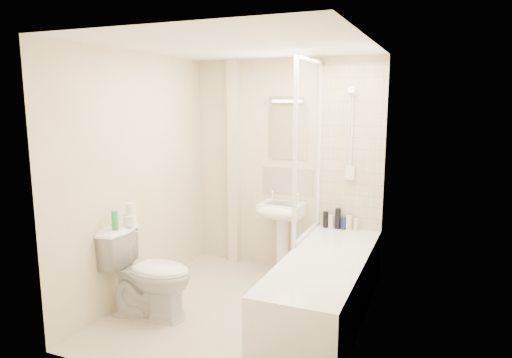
% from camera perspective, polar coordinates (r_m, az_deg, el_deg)
% --- Properties ---
extents(floor, '(2.50, 2.50, 0.00)m').
position_cam_1_polar(floor, '(4.46, -1.93, -16.01)').
color(floor, '#C5B49B').
rests_on(floor, ground).
extents(wall_back, '(2.20, 0.02, 2.40)m').
position_cam_1_polar(wall_back, '(5.23, 3.69, 1.66)').
color(wall_back, beige).
rests_on(wall_back, ground).
extents(wall_left, '(0.02, 2.50, 2.40)m').
position_cam_1_polar(wall_left, '(4.64, -14.47, 0.31)').
color(wall_left, beige).
rests_on(wall_left, ground).
extents(wall_right, '(0.02, 2.50, 2.40)m').
position_cam_1_polar(wall_right, '(3.77, 13.39, -1.84)').
color(wall_right, beige).
rests_on(wall_right, ground).
extents(ceiling, '(2.20, 2.50, 0.02)m').
position_cam_1_polar(ceiling, '(4.04, -2.13, 16.32)').
color(ceiling, white).
rests_on(ceiling, wall_back).
extents(tile_back, '(0.70, 0.01, 1.75)m').
position_cam_1_polar(tile_back, '(5.00, 11.85, 3.69)').
color(tile_back, beige).
rests_on(tile_back, wall_back).
extents(tile_right, '(0.01, 2.10, 1.75)m').
position_cam_1_polar(tile_right, '(3.92, 13.82, 1.95)').
color(tile_right, beige).
rests_on(tile_right, wall_right).
extents(pipe_boxing, '(0.12, 0.12, 2.40)m').
position_cam_1_polar(pipe_boxing, '(5.40, -2.75, 1.94)').
color(pipe_boxing, beige).
rests_on(pipe_boxing, ground).
extents(splashback, '(0.60, 0.02, 0.30)m').
position_cam_1_polar(splashback, '(5.23, 3.97, -0.22)').
color(splashback, beige).
rests_on(splashback, wall_back).
extents(mirror, '(0.46, 0.01, 0.60)m').
position_cam_1_polar(mirror, '(5.16, 4.04, 5.80)').
color(mirror, white).
rests_on(mirror, wall_back).
extents(strip_light, '(0.42, 0.07, 0.07)m').
position_cam_1_polar(strip_light, '(5.13, 4.01, 9.91)').
color(strip_light, silver).
rests_on(strip_light, wall_back).
extents(bathtub, '(0.70, 2.10, 0.55)m').
position_cam_1_polar(bathtub, '(4.29, 8.60, -12.98)').
color(bathtub, white).
rests_on(bathtub, ground).
extents(shower_screen, '(0.04, 0.92, 1.80)m').
position_cam_1_polar(shower_screen, '(4.65, 6.58, 3.69)').
color(shower_screen, white).
rests_on(shower_screen, bathtub).
extents(shower_fixture, '(0.10, 0.16, 0.99)m').
position_cam_1_polar(shower_fixture, '(4.94, 11.78, 5.03)').
color(shower_fixture, white).
rests_on(shower_fixture, wall_back).
extents(pedestal_sink, '(0.48, 0.45, 0.92)m').
position_cam_1_polar(pedestal_sink, '(5.11, 3.10, -4.90)').
color(pedestal_sink, white).
rests_on(pedestal_sink, ground).
extents(bottle_black_a, '(0.06, 0.06, 0.18)m').
position_cam_1_polar(bottle_black_a, '(5.12, 8.69, -5.03)').
color(bottle_black_a, black).
rests_on(bottle_black_a, bathtub).
extents(bottle_white_a, '(0.06, 0.06, 0.15)m').
position_cam_1_polar(bottle_white_a, '(5.11, 9.35, -5.27)').
color(bottle_white_a, silver).
rests_on(bottle_white_a, bathtub).
extents(bottle_black_b, '(0.06, 0.06, 0.23)m').
position_cam_1_polar(bottle_black_b, '(5.08, 10.20, -4.90)').
color(bottle_black_b, black).
rests_on(bottle_black_b, bathtub).
extents(bottle_blue, '(0.05, 0.05, 0.14)m').
position_cam_1_polar(bottle_blue, '(5.08, 10.90, -5.45)').
color(bottle_blue, navy).
rests_on(bottle_blue, bathtub).
extents(bottle_cream, '(0.06, 0.06, 0.16)m').
position_cam_1_polar(bottle_cream, '(5.07, 11.53, -5.39)').
color(bottle_cream, beige).
rests_on(bottle_cream, bathtub).
extents(bottle_white_b, '(0.05, 0.05, 0.14)m').
position_cam_1_polar(bottle_white_b, '(5.05, 12.39, -5.59)').
color(bottle_white_b, silver).
rests_on(bottle_white_b, bathtub).
extents(toilet, '(0.59, 0.87, 0.81)m').
position_cam_1_polar(toilet, '(4.31, -13.23, -11.35)').
color(toilet, white).
rests_on(toilet, ground).
extents(toilet_roll_lower, '(0.12, 0.12, 0.10)m').
position_cam_1_polar(toilet_roll_lower, '(4.34, -15.51, -4.99)').
color(toilet_roll_lower, white).
rests_on(toilet_roll_lower, toilet).
extents(toilet_roll_upper, '(0.10, 0.10, 0.11)m').
position_cam_1_polar(toilet_roll_upper, '(4.34, -15.41, -3.63)').
color(toilet_roll_upper, white).
rests_on(toilet_roll_upper, toilet_roll_lower).
extents(green_bottle, '(0.06, 0.06, 0.17)m').
position_cam_1_polar(green_bottle, '(4.22, -17.22, -4.96)').
color(green_bottle, green).
rests_on(green_bottle, toilet).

